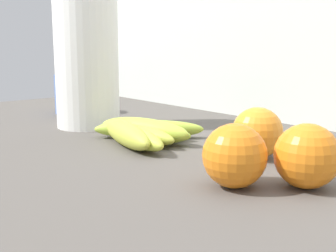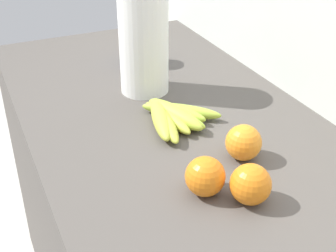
{
  "view_description": "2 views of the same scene",
  "coord_description": "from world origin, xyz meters",
  "views": [
    {
      "loc": [
        0.58,
        -0.44,
        1.03
      ],
      "look_at": [
        0.05,
        -0.01,
        0.9
      ],
      "focal_mm": 46.7,
      "sensor_mm": 36.0,
      "label": 1
    },
    {
      "loc": [
        0.86,
        -0.42,
        1.42
      ],
      "look_at": [
        0.06,
        -0.06,
        0.9
      ],
      "focal_mm": 50.3,
      "sensor_mm": 36.0,
      "label": 2
    }
  ],
  "objects": [
    {
      "name": "orange_right",
      "position": [
        0.17,
        0.07,
        0.9
      ],
      "size": [
        0.08,
        0.08,
        0.08
      ],
      "primitive_type": "sphere",
      "color": "orange",
      "rests_on": "counter"
    },
    {
      "name": "orange_back_left",
      "position": [
        0.24,
        -0.06,
        0.9
      ],
      "size": [
        0.08,
        0.08,
        0.08
      ],
      "primitive_type": "sphere",
      "color": "orange",
      "rests_on": "counter"
    },
    {
      "name": "orange_far_right",
      "position": [
        0.3,
        -0.0,
        0.9
      ],
      "size": [
        0.08,
        0.08,
        0.08
      ],
      "primitive_type": "sphere",
      "color": "orange",
      "rests_on": "counter"
    },
    {
      "name": "paper_towel_roll",
      "position": [
        -0.22,
        0.0,
        1.0
      ],
      "size": [
        0.13,
        0.13,
        0.31
      ],
      "color": "white",
      "rests_on": "counter"
    },
    {
      "name": "banana_bunch",
      "position": [
        -0.03,
        -0.01,
        0.88
      ],
      "size": [
        0.21,
        0.2,
        0.04
      ],
      "color": "gold",
      "rests_on": "counter"
    },
    {
      "name": "mug",
      "position": [
        -0.41,
        0.06,
        0.91
      ],
      "size": [
        0.08,
        0.08,
        0.1
      ],
      "primitive_type": "cylinder",
      "color": "#5677BF",
      "rests_on": "counter"
    },
    {
      "name": "wall_back",
      "position": [
        0.0,
        0.37,
        0.65
      ],
      "size": [
        1.87,
        0.06,
        1.3
      ],
      "primitive_type": "cube",
      "color": "silver",
      "rests_on": "ground"
    }
  ]
}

